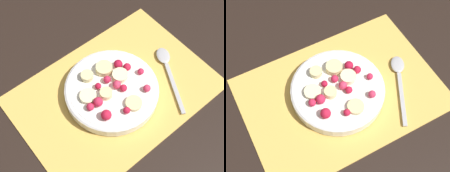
{
  "view_description": "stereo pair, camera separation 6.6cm",
  "coord_description": "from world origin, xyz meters",
  "views": [
    {
      "loc": [
        0.22,
        0.26,
        0.61
      ],
      "look_at": [
        0.01,
        0.0,
        0.04
      ],
      "focal_mm": 50.0,
      "sensor_mm": 36.0,
      "label": 1
    },
    {
      "loc": [
        0.17,
        0.3,
        0.61
      ],
      "look_at": [
        0.01,
        0.0,
        0.04
      ],
      "focal_mm": 50.0,
      "sensor_mm": 36.0,
      "label": 2
    }
  ],
  "objects": [
    {
      "name": "spoon",
      "position": [
        -0.14,
        0.03,
        0.01
      ],
      "size": [
        0.1,
        0.16,
        0.01
      ],
      "rotation": [
        0.0,
        0.0,
        4.22
      ],
      "color": "#B2B2B7",
      "rests_on": "placemat"
    },
    {
      "name": "ground_plane",
      "position": [
        0.0,
        0.0,
        0.0
      ],
      "size": [
        3.0,
        3.0,
        0.0
      ],
      "primitive_type": "plane",
      "color": "black"
    },
    {
      "name": "placemat",
      "position": [
        0.0,
        0.0,
        0.0
      ],
      "size": [
        0.43,
        0.3,
        0.01
      ],
      "color": "#E0B251",
      "rests_on": "ground_plane"
    },
    {
      "name": "fruit_bowl",
      "position": [
        0.01,
        0.0,
        0.02
      ],
      "size": [
        0.2,
        0.2,
        0.05
      ],
      "color": "white",
      "rests_on": "placemat"
    }
  ]
}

